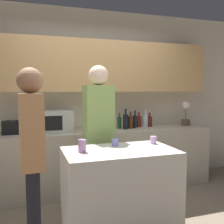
# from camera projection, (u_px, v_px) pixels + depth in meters

# --- Properties ---
(back_wall) EXTENTS (6.40, 0.40, 2.70)m
(back_wall) POSITION_uv_depth(u_px,v_px,m) (89.00, 86.00, 4.02)
(back_wall) COLOR beige
(back_wall) RESTS_ON ground_plane
(back_counter) EXTENTS (3.60, 0.62, 0.89)m
(back_counter) POSITION_uv_depth(u_px,v_px,m) (94.00, 160.00, 3.86)
(back_counter) COLOR #B7AD99
(back_counter) RESTS_ON ground_plane
(kitchen_island) EXTENTS (1.09, 0.64, 0.90)m
(kitchen_island) POSITION_uv_depth(u_px,v_px,m) (120.00, 194.00, 2.60)
(kitchen_island) COLOR beige
(kitchen_island) RESTS_ON ground_plane
(microwave) EXTENTS (0.52, 0.39, 0.30)m
(microwave) POSITION_uv_depth(u_px,v_px,m) (53.00, 121.00, 3.65)
(microwave) COLOR #B7BABC
(microwave) RESTS_ON back_counter
(toaster) EXTENTS (0.26, 0.16, 0.18)m
(toaster) POSITION_uv_depth(u_px,v_px,m) (12.00, 127.00, 3.49)
(toaster) COLOR black
(toaster) RESTS_ON back_counter
(potted_plant) EXTENTS (0.14, 0.14, 0.39)m
(potted_plant) POSITION_uv_depth(u_px,v_px,m) (186.00, 113.00, 4.31)
(potted_plant) COLOR brown
(potted_plant) RESTS_ON back_counter
(bottle_0) EXTENTS (0.06, 0.06, 0.24)m
(bottle_0) POSITION_uv_depth(u_px,v_px,m) (119.00, 122.00, 3.99)
(bottle_0) COLOR #194723
(bottle_0) RESTS_ON back_counter
(bottle_1) EXTENTS (0.08, 0.08, 0.31)m
(bottle_1) POSITION_uv_depth(u_px,v_px,m) (126.00, 121.00, 3.92)
(bottle_1) COLOR black
(bottle_1) RESTS_ON back_counter
(bottle_2) EXTENTS (0.08, 0.08, 0.25)m
(bottle_2) POSITION_uv_depth(u_px,v_px,m) (131.00, 122.00, 3.99)
(bottle_2) COLOR #472814
(bottle_2) RESTS_ON back_counter
(bottle_3) EXTENTS (0.06, 0.06, 0.27)m
(bottle_3) POSITION_uv_depth(u_px,v_px,m) (135.00, 121.00, 4.03)
(bottle_3) COLOR black
(bottle_3) RESTS_ON back_counter
(bottle_4) EXTENTS (0.08, 0.08, 0.23)m
(bottle_4) POSITION_uv_depth(u_px,v_px,m) (139.00, 121.00, 4.16)
(bottle_4) COLOR maroon
(bottle_4) RESTS_ON back_counter
(bottle_5) EXTENTS (0.08, 0.08, 0.27)m
(bottle_5) POSITION_uv_depth(u_px,v_px,m) (145.00, 121.00, 4.14)
(bottle_5) COLOR silver
(bottle_5) RESTS_ON back_counter
(bottle_6) EXTENTS (0.09, 0.09, 0.22)m
(bottle_6) POSITION_uv_depth(u_px,v_px,m) (149.00, 121.00, 4.20)
(bottle_6) COLOR maroon
(bottle_6) RESTS_ON back_counter
(cup_0) EXTENTS (0.07, 0.07, 0.08)m
(cup_0) POSITION_uv_depth(u_px,v_px,m) (153.00, 140.00, 2.84)
(cup_0) COLOR #D6AAE7
(cup_0) RESTS_ON kitchen_island
(cup_1) EXTENTS (0.06, 0.06, 0.08)m
(cup_1) POSITION_uv_depth(u_px,v_px,m) (115.00, 142.00, 2.73)
(cup_1) COLOR #848BDF
(cup_1) RESTS_ON kitchen_island
(cup_2) EXTENTS (0.08, 0.08, 0.12)m
(cup_2) POSITION_uv_depth(u_px,v_px,m) (82.00, 146.00, 2.46)
(cup_2) COLOR #A87CB4
(cup_2) RESTS_ON kitchen_island
(person_left) EXTENTS (0.36, 0.23, 1.76)m
(person_left) POSITION_uv_depth(u_px,v_px,m) (99.00, 126.00, 3.08)
(person_left) COLOR black
(person_left) RESTS_ON ground_plane
(person_center) EXTENTS (0.22, 0.35, 1.67)m
(person_center) POSITION_uv_depth(u_px,v_px,m) (32.00, 147.00, 2.25)
(person_center) COLOR black
(person_center) RESTS_ON ground_plane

